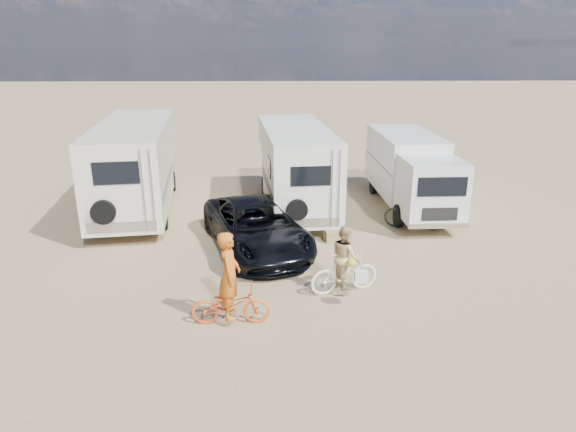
{
  "coord_description": "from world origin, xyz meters",
  "views": [
    {
      "loc": [
        -0.47,
        -10.21,
        5.64
      ],
      "look_at": [
        -0.14,
        2.33,
        1.3
      ],
      "focal_mm": 31.35,
      "sensor_mm": 36.0,
      "label": 1
    }
  ],
  "objects_px": {
    "rv_left": "(136,167)",
    "rv_main": "(296,169)",
    "rider_man": "(230,283)",
    "bike_parked": "(414,214)",
    "cooler": "(227,226)",
    "crate": "(332,235)",
    "box_truck": "(411,174)",
    "rider_woman": "(345,263)",
    "dark_suv": "(256,226)",
    "bike_woman": "(345,273)",
    "bike_man": "(231,305)"
  },
  "relations": [
    {
      "from": "rider_man",
      "to": "cooler",
      "type": "bearing_deg",
      "value": 5.09
    },
    {
      "from": "rider_man",
      "to": "rv_left",
      "type": "bearing_deg",
      "value": 25.61
    },
    {
      "from": "rider_woman",
      "to": "cooler",
      "type": "bearing_deg",
      "value": 21.95
    },
    {
      "from": "rv_main",
      "to": "bike_woman",
      "type": "relative_size",
      "value": 3.72
    },
    {
      "from": "rv_left",
      "to": "crate",
      "type": "height_order",
      "value": "rv_left"
    },
    {
      "from": "bike_parked",
      "to": "rv_left",
      "type": "bearing_deg",
      "value": 97.12
    },
    {
      "from": "crate",
      "to": "bike_parked",
      "type": "bearing_deg",
      "value": 20.25
    },
    {
      "from": "rv_main",
      "to": "box_truck",
      "type": "xyz_separation_m",
      "value": [
        4.06,
        0.01,
        -0.19
      ]
    },
    {
      "from": "box_truck",
      "to": "rider_woman",
      "type": "distance_m",
      "value": 7.11
    },
    {
      "from": "dark_suv",
      "to": "crate",
      "type": "bearing_deg",
      "value": -5.01
    },
    {
      "from": "rider_man",
      "to": "bike_parked",
      "type": "height_order",
      "value": "rider_man"
    },
    {
      "from": "rv_main",
      "to": "dark_suv",
      "type": "xyz_separation_m",
      "value": [
        -1.27,
        -3.6,
        -0.78
      ]
    },
    {
      "from": "crate",
      "to": "rv_main",
      "type": "bearing_deg",
      "value": 107.5
    },
    {
      "from": "dark_suv",
      "to": "rider_woman",
      "type": "xyz_separation_m",
      "value": [
        2.17,
        -2.75,
        0.07
      ]
    },
    {
      "from": "rv_main",
      "to": "rider_man",
      "type": "relative_size",
      "value": 3.35
    },
    {
      "from": "cooler",
      "to": "crate",
      "type": "height_order",
      "value": "cooler"
    },
    {
      "from": "bike_woman",
      "to": "crate",
      "type": "xyz_separation_m",
      "value": [
        0.06,
        3.28,
        -0.34
      ]
    },
    {
      "from": "rv_main",
      "to": "dark_suv",
      "type": "height_order",
      "value": "rv_main"
    },
    {
      "from": "bike_parked",
      "to": "box_truck",
      "type": "bearing_deg",
      "value": 10.2
    },
    {
      "from": "cooler",
      "to": "bike_man",
      "type": "bearing_deg",
      "value": -101.99
    },
    {
      "from": "bike_man",
      "to": "crate",
      "type": "xyz_separation_m",
      "value": [
        2.64,
        4.62,
        -0.26
      ]
    },
    {
      "from": "dark_suv",
      "to": "rider_woman",
      "type": "bearing_deg",
      "value": -70.06
    },
    {
      "from": "bike_woman",
      "to": "rider_woman",
      "type": "distance_m",
      "value": 0.24
    },
    {
      "from": "bike_parked",
      "to": "bike_man",
      "type": "bearing_deg",
      "value": 157.06
    },
    {
      "from": "rv_main",
      "to": "dark_suv",
      "type": "distance_m",
      "value": 3.89
    },
    {
      "from": "rider_man",
      "to": "crate",
      "type": "height_order",
      "value": "rider_man"
    },
    {
      "from": "bike_woman",
      "to": "rider_man",
      "type": "distance_m",
      "value": 2.93
    },
    {
      "from": "rv_left",
      "to": "rv_main",
      "type": "bearing_deg",
      "value": -9.03
    },
    {
      "from": "bike_man",
      "to": "bike_parked",
      "type": "relative_size",
      "value": 0.89
    },
    {
      "from": "rv_left",
      "to": "cooler",
      "type": "xyz_separation_m",
      "value": [
        3.34,
        -2.51,
        -1.29
      ]
    },
    {
      "from": "bike_woman",
      "to": "crate",
      "type": "height_order",
      "value": "bike_woman"
    },
    {
      "from": "box_truck",
      "to": "bike_man",
      "type": "height_order",
      "value": "box_truck"
    },
    {
      "from": "bike_woman",
      "to": "crate",
      "type": "bearing_deg",
      "value": -17.21
    },
    {
      "from": "bike_woman",
      "to": "rv_left",
      "type": "bearing_deg",
      "value": 28.75
    },
    {
      "from": "crate",
      "to": "rider_man",
      "type": "bearing_deg",
      "value": -119.75
    },
    {
      "from": "bike_man",
      "to": "crate",
      "type": "distance_m",
      "value": 5.32
    },
    {
      "from": "bike_parked",
      "to": "crate",
      "type": "relative_size",
      "value": 4.38
    },
    {
      "from": "rv_main",
      "to": "crate",
      "type": "bearing_deg",
      "value": -78.01
    },
    {
      "from": "box_truck",
      "to": "bike_parked",
      "type": "height_order",
      "value": "box_truck"
    },
    {
      "from": "dark_suv",
      "to": "crate",
      "type": "height_order",
      "value": "dark_suv"
    },
    {
      "from": "bike_woman",
      "to": "bike_parked",
      "type": "height_order",
      "value": "bike_woman"
    },
    {
      "from": "box_truck",
      "to": "rider_man",
      "type": "distance_m",
      "value": 9.59
    },
    {
      "from": "box_truck",
      "to": "bike_parked",
      "type": "xyz_separation_m",
      "value": [
        -0.38,
        -2.08,
        -0.79
      ]
    },
    {
      "from": "rv_main",
      "to": "rider_man",
      "type": "distance_m",
      "value": 7.88
    },
    {
      "from": "bike_woman",
      "to": "box_truck",
      "type": "bearing_deg",
      "value": -42.5
    },
    {
      "from": "rider_woman",
      "to": "bike_parked",
      "type": "height_order",
      "value": "rider_woman"
    },
    {
      "from": "bike_parked",
      "to": "cooler",
      "type": "bearing_deg",
      "value": 113.42
    },
    {
      "from": "rv_main",
      "to": "rider_man",
      "type": "xyz_separation_m",
      "value": [
        -1.67,
        -7.68,
        -0.52
      ]
    },
    {
      "from": "bike_woman",
      "to": "rider_man",
      "type": "relative_size",
      "value": 0.9
    },
    {
      "from": "rv_left",
      "to": "bike_woman",
      "type": "bearing_deg",
      "value": -52.58
    }
  ]
}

